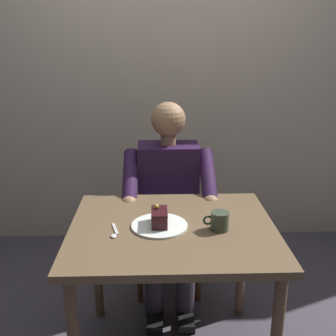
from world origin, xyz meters
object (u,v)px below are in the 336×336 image
Objects in this scene: cake_slice at (159,217)px; coffee_cup at (219,221)px; dining_table at (173,245)px; chair at (168,211)px; dessert_spoon at (114,233)px; seated_person at (169,202)px.

cake_slice is 1.08× the size of coffee_cup.
dining_table is 0.74m from chair.
cake_slice reaches higher than dessert_spoon.
dining_table is 0.25m from coffee_cup.
dining_table is 6.63× the size of dessert_spoon.
dining_table is 7.99× the size of coffee_cup.
dining_table is 0.15m from cake_slice.
chair is 0.74× the size of seated_person.
seated_person is 9.52× the size of cake_slice.
seated_person is 10.28× the size of coffee_cup.
dining_table is at bearing -10.65° from coffee_cup.
dining_table is at bearing 90.00° from seated_person.
chair is 0.78m from cake_slice.
chair is 7.00× the size of cake_slice.
chair is at bearing -90.00° from dining_table.
cake_slice reaches higher than coffee_cup.
chair is 0.84m from coffee_cup.
seated_person reaches higher than chair.
coffee_cup is at bearing 169.35° from dining_table.
dining_table is at bearing -166.58° from dessert_spoon.
coffee_cup is at bearing 109.56° from seated_person.
coffee_cup is (-0.27, 0.04, -0.00)m from cake_slice.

